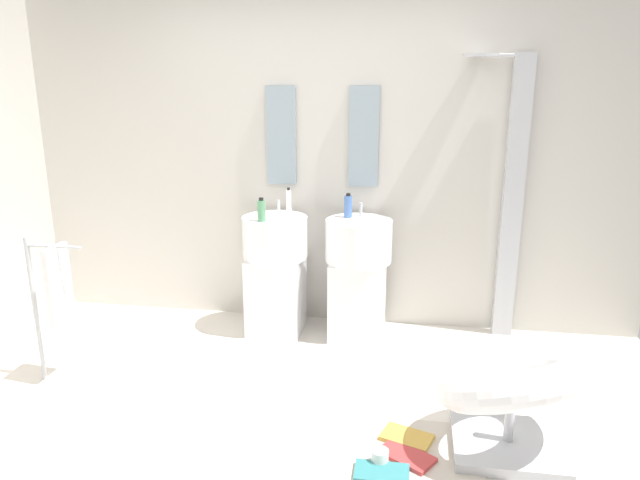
% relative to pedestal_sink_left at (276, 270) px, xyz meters
% --- Properties ---
extents(ground_plane, '(4.80, 3.60, 0.04)m').
position_rel_pedestal_sink_left_xyz_m(ground_plane, '(0.31, -1.31, -0.51)').
color(ground_plane, silver).
extents(rear_partition, '(4.80, 0.10, 2.60)m').
position_rel_pedestal_sink_left_xyz_m(rear_partition, '(0.31, 0.34, 0.81)').
color(rear_partition, beige).
rests_on(rear_partition, ground_plane).
extents(pedestal_sink_left, '(0.48, 0.48, 1.00)m').
position_rel_pedestal_sink_left_xyz_m(pedestal_sink_left, '(0.00, 0.00, 0.00)').
color(pedestal_sink_left, white).
rests_on(pedestal_sink_left, ground_plane).
extents(pedestal_sink_right, '(0.48, 0.48, 1.00)m').
position_rel_pedestal_sink_left_xyz_m(pedestal_sink_right, '(0.62, 0.00, 0.00)').
color(pedestal_sink_right, white).
rests_on(pedestal_sink_right, ground_plane).
extents(vanity_mirror_left, '(0.22, 0.03, 0.73)m').
position_rel_pedestal_sink_left_xyz_m(vanity_mirror_left, '(0.00, 0.27, 0.97)').
color(vanity_mirror_left, '#8C9EA8').
extents(vanity_mirror_right, '(0.22, 0.03, 0.73)m').
position_rel_pedestal_sink_left_xyz_m(vanity_mirror_right, '(0.62, 0.27, 0.97)').
color(vanity_mirror_right, '#8C9EA8').
extents(shower_column, '(0.49, 0.24, 2.05)m').
position_rel_pedestal_sink_left_xyz_m(shower_column, '(1.69, 0.21, 0.59)').
color(shower_column, '#B7BABF').
rests_on(shower_column, ground_plane).
extents(lounge_chair, '(1.09, 1.09, 0.65)m').
position_rel_pedestal_sink_left_xyz_m(lounge_chair, '(1.54, -1.29, -0.14)').
color(lounge_chair, '#B7BABF').
rests_on(lounge_chair, ground_plane).
extents(towel_rack, '(0.37, 0.22, 0.95)m').
position_rel_pedestal_sink_left_xyz_m(towel_rack, '(-1.16, -0.98, 0.14)').
color(towel_rack, '#B7BABF').
rests_on(towel_rack, ground_plane).
extents(area_rug, '(1.04, 0.73, 0.01)m').
position_rel_pedestal_sink_left_xyz_m(area_rug, '(0.88, -1.46, -0.48)').
color(area_rug, beige).
rests_on(area_rug, ground_plane).
extents(magazine_teal, '(0.27, 0.16, 0.03)m').
position_rel_pedestal_sink_left_xyz_m(magazine_teal, '(0.90, -1.62, -0.46)').
color(magazine_teal, teal).
rests_on(magazine_teal, area_rug).
extents(magazine_ochre, '(0.30, 0.24, 0.02)m').
position_rel_pedestal_sink_left_xyz_m(magazine_ochre, '(1.02, -1.29, -0.47)').
color(magazine_ochre, gold).
rests_on(magazine_ochre, area_rug).
extents(magazine_red, '(0.32, 0.28, 0.02)m').
position_rel_pedestal_sink_left_xyz_m(magazine_red, '(1.02, -1.45, -0.47)').
color(magazine_red, '#B73838').
rests_on(magazine_red, area_rug).
extents(coffee_mug, '(0.09, 0.09, 0.08)m').
position_rel_pedestal_sink_left_xyz_m(coffee_mug, '(0.89, -1.53, -0.44)').
color(coffee_mug, white).
rests_on(coffee_mug, area_rug).
extents(soap_bottle_green, '(0.06, 0.06, 0.17)m').
position_rel_pedestal_sink_left_xyz_m(soap_bottle_green, '(-0.06, -0.15, 0.49)').
color(soap_bottle_green, '#59996B').
rests_on(soap_bottle_green, pedestal_sink_left).
extents(soap_bottle_blue, '(0.06, 0.06, 0.18)m').
position_rel_pedestal_sink_left_xyz_m(soap_bottle_blue, '(0.53, 0.07, 0.49)').
color(soap_bottle_blue, '#4C72B7').
rests_on(soap_bottle_blue, pedestal_sink_right).
extents(soap_bottle_white, '(0.04, 0.04, 0.19)m').
position_rel_pedestal_sink_left_xyz_m(soap_bottle_white, '(0.07, 0.17, 0.50)').
color(soap_bottle_white, white).
rests_on(soap_bottle_white, pedestal_sink_left).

